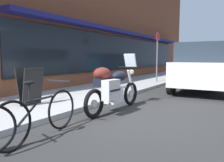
# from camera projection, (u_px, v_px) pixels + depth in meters

# --- Properties ---
(ground_plane) EXTENTS (80.00, 80.00, 0.00)m
(ground_plane) POSITION_uv_depth(u_px,v_px,m) (131.00, 115.00, 4.92)
(ground_plane) COLOR #2D2D2D
(storefront_building) EXTENTS (22.21, 0.90, 7.26)m
(storefront_building) POSITION_uv_depth(u_px,v_px,m) (125.00, 19.00, 12.68)
(storefront_building) COLOR brown
(storefront_building) RESTS_ON ground_plane
(sidewalk_curb) EXTENTS (30.00, 2.81, 0.12)m
(sidewalk_curb) POSITION_uv_depth(u_px,v_px,m) (160.00, 77.00, 13.81)
(sidewalk_curb) COLOR #A7A7A7
(sidewalk_curb) RESTS_ON ground_plane
(touring_motorcycle) EXTENTS (2.21, 0.63, 1.39)m
(touring_motorcycle) POSITION_uv_depth(u_px,v_px,m) (113.00, 87.00, 5.10)
(touring_motorcycle) COLOR black
(touring_motorcycle) RESTS_ON ground_plane
(parked_bicycle) EXTENTS (1.79, 0.48, 0.95)m
(parked_bicycle) POSITION_uv_depth(u_px,v_px,m) (40.00, 115.00, 3.41)
(parked_bicycle) COLOR black
(parked_bicycle) RESTS_ON ground_plane
(parked_minivan) EXTENTS (4.59, 2.23, 1.80)m
(parked_minivan) POSITION_uv_depth(u_px,v_px,m) (204.00, 67.00, 8.38)
(parked_minivan) COLOR silver
(parked_minivan) RESTS_ON ground_plane
(sandwich_board_sign) EXTENTS (0.55, 0.41, 0.92)m
(sandwich_board_sign) POSITION_uv_depth(u_px,v_px,m) (30.00, 86.00, 5.35)
(sandwich_board_sign) COLOR black
(sandwich_board_sign) RESTS_ON sidewalk_curb
(parking_sign_pole) EXTENTS (0.44, 0.07, 2.39)m
(parking_sign_pole) POSITION_uv_depth(u_px,v_px,m) (157.00, 53.00, 10.63)
(parking_sign_pole) COLOR #59595B
(parking_sign_pole) RESTS_ON sidewalk_curb
(parked_car_down_block) EXTENTS (4.86, 2.09, 1.69)m
(parked_car_down_block) POSITION_uv_depth(u_px,v_px,m) (221.00, 64.00, 14.37)
(parked_car_down_block) COLOR #1E598C
(parked_car_down_block) RESTS_ON ground_plane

